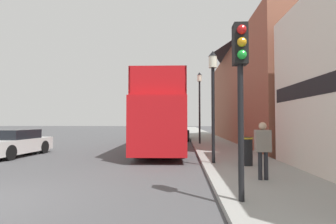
{
  "coord_description": "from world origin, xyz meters",
  "views": [
    {
      "loc": [
        4.42,
        -5.26,
        1.76
      ],
      "look_at": [
        3.53,
        12.01,
        2.38
      ],
      "focal_mm": 28.0,
      "sensor_mm": 36.0,
      "label": 1
    }
  ],
  "objects_px": {
    "parked_car_far_side": "(14,143)",
    "lamp_post_nearest": "(213,85)",
    "pedestrian_second": "(263,145)",
    "litter_bin": "(246,150)",
    "lamp_post_second": "(200,95)",
    "traffic_signal": "(240,70)",
    "tour_bus": "(163,120)",
    "parked_car_ahead_of_bus": "(178,133)"
  },
  "relations": [
    {
      "from": "parked_car_far_side",
      "to": "lamp_post_nearest",
      "type": "height_order",
      "value": "lamp_post_nearest"
    },
    {
      "from": "parked_car_ahead_of_bus",
      "to": "lamp_post_nearest",
      "type": "relative_size",
      "value": 1.04
    },
    {
      "from": "tour_bus",
      "to": "litter_bin",
      "type": "bearing_deg",
      "value": -61.65
    },
    {
      "from": "tour_bus",
      "to": "traffic_signal",
      "type": "bearing_deg",
      "value": -79.0
    },
    {
      "from": "traffic_signal",
      "to": "lamp_post_nearest",
      "type": "distance_m",
      "value": 4.97
    },
    {
      "from": "pedestrian_second",
      "to": "traffic_signal",
      "type": "distance_m",
      "value": 2.84
    },
    {
      "from": "parked_car_ahead_of_bus",
      "to": "traffic_signal",
      "type": "bearing_deg",
      "value": -88.04
    },
    {
      "from": "tour_bus",
      "to": "traffic_signal",
      "type": "xyz_separation_m",
      "value": [
        2.36,
        -10.57,
        0.96
      ]
    },
    {
      "from": "lamp_post_second",
      "to": "litter_bin",
      "type": "bearing_deg",
      "value": -83.57
    },
    {
      "from": "tour_bus",
      "to": "lamp_post_nearest",
      "type": "bearing_deg",
      "value": -68.55
    },
    {
      "from": "litter_bin",
      "to": "parked_car_far_side",
      "type": "bearing_deg",
      "value": 164.52
    },
    {
      "from": "pedestrian_second",
      "to": "lamp_post_second",
      "type": "bearing_deg",
      "value": 94.5
    },
    {
      "from": "pedestrian_second",
      "to": "litter_bin",
      "type": "relative_size",
      "value": 1.53
    },
    {
      "from": "pedestrian_second",
      "to": "tour_bus",
      "type": "bearing_deg",
      "value": 111.71
    },
    {
      "from": "lamp_post_nearest",
      "to": "pedestrian_second",
      "type": "bearing_deg",
      "value": -70.89
    },
    {
      "from": "parked_car_far_side",
      "to": "traffic_signal",
      "type": "height_order",
      "value": "traffic_signal"
    },
    {
      "from": "parked_car_far_side",
      "to": "lamp_post_second",
      "type": "xyz_separation_m",
      "value": [
        9.78,
        6.46,
        3.07
      ]
    },
    {
      "from": "parked_car_far_side",
      "to": "lamp_post_second",
      "type": "distance_m",
      "value": 12.11
    },
    {
      "from": "parked_car_ahead_of_bus",
      "to": "lamp_post_nearest",
      "type": "xyz_separation_m",
      "value": [
        1.57,
        -14.0,
        2.5
      ]
    },
    {
      "from": "tour_bus",
      "to": "lamp_post_second",
      "type": "bearing_deg",
      "value": 51.72
    },
    {
      "from": "lamp_post_second",
      "to": "litter_bin",
      "type": "distance_m",
      "value": 9.99
    },
    {
      "from": "parked_car_ahead_of_bus",
      "to": "pedestrian_second",
      "type": "relative_size",
      "value": 2.87
    },
    {
      "from": "lamp_post_nearest",
      "to": "litter_bin",
      "type": "relative_size",
      "value": 4.25
    },
    {
      "from": "traffic_signal",
      "to": "parked_car_ahead_of_bus",
      "type": "bearing_deg",
      "value": 94.65
    },
    {
      "from": "tour_bus",
      "to": "lamp_post_nearest",
      "type": "height_order",
      "value": "lamp_post_nearest"
    },
    {
      "from": "lamp_post_second",
      "to": "parked_car_ahead_of_bus",
      "type": "bearing_deg",
      "value": 108.05
    },
    {
      "from": "parked_car_far_side",
      "to": "litter_bin",
      "type": "xyz_separation_m",
      "value": [
        10.84,
        -3.0,
        0.05
      ]
    },
    {
      "from": "parked_car_far_side",
      "to": "lamp_post_nearest",
      "type": "xyz_separation_m",
      "value": [
        9.69,
        -2.47,
        2.56
      ]
    },
    {
      "from": "tour_bus",
      "to": "pedestrian_second",
      "type": "height_order",
      "value": "tour_bus"
    },
    {
      "from": "parked_car_far_side",
      "to": "parked_car_ahead_of_bus",
      "type": "bearing_deg",
      "value": -122.17
    },
    {
      "from": "pedestrian_second",
      "to": "lamp_post_nearest",
      "type": "distance_m",
      "value": 3.75
    },
    {
      "from": "tour_bus",
      "to": "lamp_post_nearest",
      "type": "distance_m",
      "value": 6.25
    },
    {
      "from": "traffic_signal",
      "to": "pedestrian_second",
      "type": "bearing_deg",
      "value": 62.63
    },
    {
      "from": "pedestrian_second",
      "to": "lamp_post_second",
      "type": "height_order",
      "value": "lamp_post_second"
    },
    {
      "from": "lamp_post_nearest",
      "to": "litter_bin",
      "type": "height_order",
      "value": "lamp_post_nearest"
    },
    {
      "from": "parked_car_far_side",
      "to": "lamp_post_nearest",
      "type": "bearing_deg",
      "value": 168.68
    },
    {
      "from": "parked_car_far_side",
      "to": "traffic_signal",
      "type": "relative_size",
      "value": 1.2
    },
    {
      "from": "tour_bus",
      "to": "parked_car_ahead_of_bus",
      "type": "height_order",
      "value": "tour_bus"
    },
    {
      "from": "traffic_signal",
      "to": "lamp_post_nearest",
      "type": "bearing_deg",
      "value": 89.67
    },
    {
      "from": "traffic_signal",
      "to": "litter_bin",
      "type": "distance_m",
      "value": 5.05
    },
    {
      "from": "lamp_post_nearest",
      "to": "tour_bus",
      "type": "bearing_deg",
      "value": 113.03
    },
    {
      "from": "lamp_post_second",
      "to": "pedestrian_second",
      "type": "bearing_deg",
      "value": -85.5
    }
  ]
}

